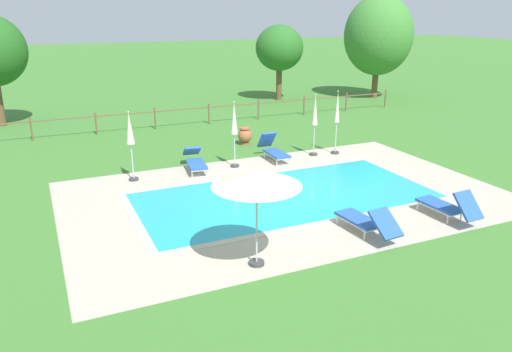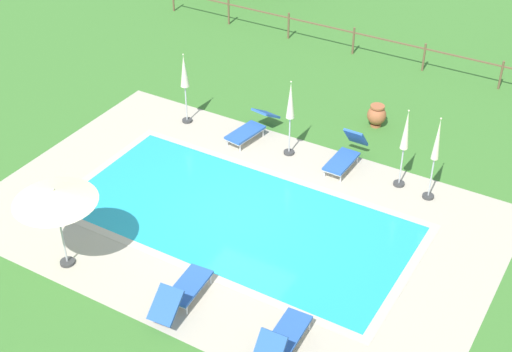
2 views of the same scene
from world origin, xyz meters
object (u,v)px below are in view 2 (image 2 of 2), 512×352
object	(u,v)px
sun_lounger_north_far	(346,154)
patio_umbrella_closed_row_west	(436,149)
patio_umbrella_closed_deck_corner	(290,107)
patio_umbrella_open_foreground	(55,196)
patio_umbrella_closed_row_mid_west	(184,77)
terracotta_urn_near_fence	(377,115)
sun_lounger_north_end	(282,338)
sun_lounger_north_near_steps	(251,127)
sun_lounger_north_mid	(182,291)
patio_umbrella_closed_row_centre	(405,138)

from	to	relation	value
sun_lounger_north_far	patio_umbrella_closed_row_west	world-z (taller)	patio_umbrella_closed_row_west
sun_lounger_north_far	patio_umbrella_closed_deck_corner	xyz separation A→B (m)	(-1.72, -0.25, 1.21)
patio_umbrella_open_foreground	patio_umbrella_closed_row_mid_west	bearing A→B (deg)	101.00
terracotta_urn_near_fence	patio_umbrella_closed_row_west	bearing A→B (deg)	-45.84
sun_lounger_north_end	terracotta_urn_near_fence	size ratio (longest dim) A/B	2.62
sun_lounger_north_near_steps	sun_lounger_north_far	xyz separation A→B (m)	(3.17, 0.03, 0.03)
sun_lounger_north_mid	patio_umbrella_closed_row_centre	world-z (taller)	patio_umbrella_closed_row_centre
patio_umbrella_closed_row_centre	terracotta_urn_near_fence	world-z (taller)	patio_umbrella_closed_row_centre
patio_umbrella_closed_row_west	terracotta_urn_near_fence	distance (m)	4.11
sun_lounger_north_far	terracotta_urn_near_fence	bearing A→B (deg)	92.48
sun_lounger_north_end	patio_umbrella_closed_row_mid_west	size ratio (longest dim) A/B	0.81
sun_lounger_north_near_steps	patio_umbrella_closed_row_mid_west	distance (m)	2.59
patio_umbrella_closed_deck_corner	sun_lounger_north_near_steps	bearing A→B (deg)	171.15
terracotta_urn_near_fence	sun_lounger_north_far	bearing A→B (deg)	-87.52
patio_umbrella_closed_row_west	sun_lounger_north_near_steps	bearing A→B (deg)	177.67
patio_umbrella_closed_row_mid_west	terracotta_urn_near_fence	xyz separation A→B (m)	(5.32, 2.82, -1.21)
sun_lounger_north_end	patio_umbrella_closed_deck_corner	xyz separation A→B (m)	(-3.54, 6.87, 1.22)
sun_lounger_north_near_steps	sun_lounger_north_mid	bearing A→B (deg)	-71.49
patio_umbrella_closed_deck_corner	patio_umbrella_closed_row_west	bearing A→B (deg)	-0.14
patio_umbrella_closed_row_west	terracotta_urn_near_fence	world-z (taller)	patio_umbrella_closed_row_west
sun_lounger_north_end	terracotta_urn_near_fence	world-z (taller)	sun_lounger_north_end
patio_umbrella_open_foreground	sun_lounger_north_near_steps	bearing A→B (deg)	83.11
patio_umbrella_closed_row_centre	patio_umbrella_closed_row_west	bearing A→B (deg)	-9.55
patio_umbrella_closed_deck_corner	sun_lounger_north_end	bearing A→B (deg)	-62.73
sun_lounger_north_end	patio_umbrella_closed_deck_corner	size ratio (longest dim) A/B	0.79
patio_umbrella_closed_row_mid_west	patio_umbrella_closed_row_west	bearing A→B (deg)	-0.05
sun_lounger_north_far	patio_umbrella_closed_row_centre	bearing A→B (deg)	-3.57
sun_lounger_north_mid	patio_umbrella_open_foreground	bearing A→B (deg)	-174.37
sun_lounger_north_end	sun_lounger_north_near_steps	bearing A→B (deg)	125.09
patio_umbrella_closed_row_mid_west	patio_umbrella_closed_deck_corner	bearing A→B (deg)	0.05
sun_lounger_north_mid	patio_umbrella_closed_row_west	bearing A→B (deg)	62.94
sun_lounger_north_far	patio_umbrella_closed_row_west	bearing A→B (deg)	-5.66
patio_umbrella_open_foreground	patio_umbrella_closed_deck_corner	distance (m)	7.47
sun_lounger_north_far	patio_umbrella_closed_row_mid_west	size ratio (longest dim) A/B	0.79
sun_lounger_north_mid	sun_lounger_north_far	distance (m)	7.07
terracotta_urn_near_fence	patio_umbrella_open_foreground	bearing A→B (deg)	-111.70
sun_lounger_north_near_steps	patio_umbrella_closed_row_centre	bearing A→B (deg)	-0.96
sun_lounger_north_mid	patio_umbrella_closed_row_mid_west	distance (m)	8.28
sun_lounger_north_near_steps	sun_lounger_north_mid	size ratio (longest dim) A/B	1.04
sun_lounger_north_mid	terracotta_urn_near_fence	distance (m)	9.61
sun_lounger_north_end	patio_umbrella_closed_row_centre	xyz separation A→B (m)	(-0.11, 7.02, 1.17)
sun_lounger_north_far	patio_umbrella_closed_deck_corner	distance (m)	2.12
patio_umbrella_closed_row_mid_west	patio_umbrella_closed_row_centre	world-z (taller)	patio_umbrella_closed_row_centre
patio_umbrella_open_foreground	patio_umbrella_closed_row_mid_west	world-z (taller)	patio_umbrella_closed_row_mid_west
sun_lounger_north_far	patio_umbrella_closed_row_centre	distance (m)	2.08
patio_umbrella_closed_row_mid_west	patio_umbrella_closed_deck_corner	size ratio (longest dim) A/B	0.98
patio_umbrella_closed_row_west	patio_umbrella_closed_row_centre	size ratio (longest dim) A/B	1.05
patio_umbrella_open_foreground	patio_umbrella_closed_row_mid_west	distance (m)	7.23
sun_lounger_north_near_steps	terracotta_urn_near_fence	world-z (taller)	sun_lounger_north_near_steps
sun_lounger_north_end	patio_umbrella_closed_row_mid_west	world-z (taller)	patio_umbrella_closed_row_mid_west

